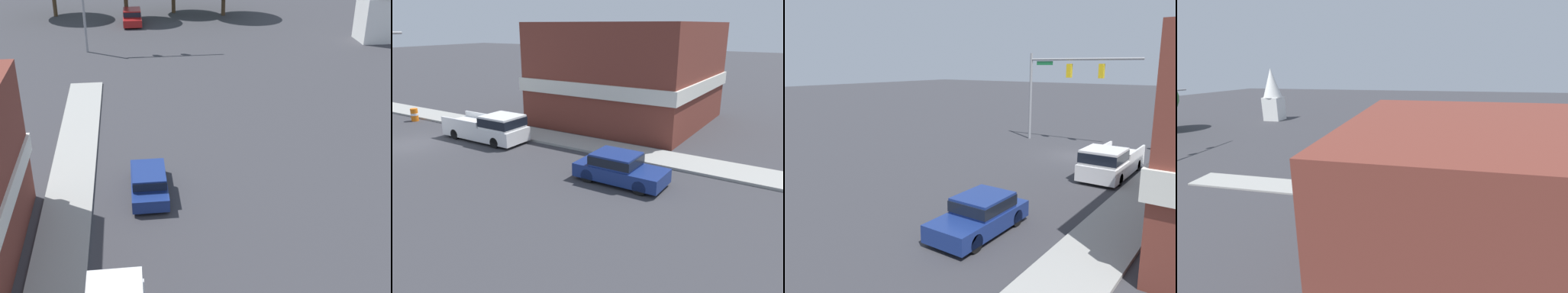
{
  "view_description": "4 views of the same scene",
  "coord_description": "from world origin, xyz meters",
  "views": [
    {
      "loc": [
        -2.22,
        -10.01,
        14.85
      ],
      "look_at": [
        0.69,
        13.61,
        2.61
      ],
      "focal_mm": 50.0,
      "sensor_mm": 36.0,
      "label": 1
    },
    {
      "loc": [
        13.14,
        21.27,
        7.07
      ],
      "look_at": [
        -0.32,
        12.8,
        1.97
      ],
      "focal_mm": 35.0,
      "sensor_mm": 36.0,
      "label": 2
    },
    {
      "loc": [
        -9.47,
        24.43,
        6.13
      ],
      "look_at": [
        0.09,
        11.31,
        2.64
      ],
      "focal_mm": 35.0,
      "sensor_mm": 36.0,
      "label": 3
    },
    {
      "loc": [
        -23.07,
        11.57,
        8.95
      ],
      "look_at": [
        -1.39,
        15.82,
        2.48
      ],
      "focal_mm": 24.0,
      "sensor_mm": 36.0,
      "label": 4
    }
  ],
  "objects": [
    {
      "name": "car_distant",
      "position": [
        -1.85,
        47.75,
        0.84
      ],
      "size": [
        1.93,
        4.88,
        1.63
      ],
      "color": "black",
      "rests_on": "ground"
    },
    {
      "name": "car_lead",
      "position": [
        -1.66,
        13.67,
        0.73
      ],
      "size": [
        1.79,
        4.29,
        1.4
      ],
      "color": "black",
      "rests_on": "ground"
    }
  ]
}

